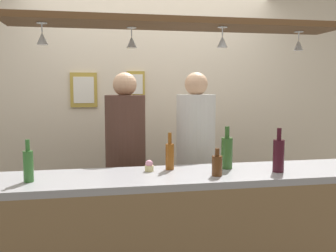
{
  "coord_description": "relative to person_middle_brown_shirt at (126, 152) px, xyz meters",
  "views": [
    {
      "loc": [
        -0.54,
        -2.75,
        1.58
      ],
      "look_at": [
        0.0,
        0.1,
        1.28
      ],
      "focal_mm": 40.2,
      "sensor_mm": 36.0,
      "label": 1
    }
  ],
  "objects": [
    {
      "name": "hanging_wineglass_center",
      "position": [
        1.18,
        -0.68,
        0.85
      ],
      "size": [
        0.07,
        0.07,
        0.13
      ],
      "color": "silver",
      "rests_on": "overhead_glass_rack"
    },
    {
      "name": "cupcake",
      "position": [
        0.11,
        -0.65,
        0.01
      ],
      "size": [
        0.06,
        0.06,
        0.08
      ],
      "color": "beige",
      "rests_on": "bar_counter"
    },
    {
      "name": "person_right_white_patterned_shirt",
      "position": [
        0.62,
        0.0,
        0.0
      ],
      "size": [
        0.34,
        0.34,
        1.71
      ],
      "color": "#2D334C",
      "rests_on": "ground_plane"
    },
    {
      "name": "hanging_wineglass_left",
      "position": [
        0.0,
        -0.64,
        0.85
      ],
      "size": [
        0.07,
        0.07,
        0.13
      ],
      "color": "silver",
      "rests_on": "overhead_glass_rack"
    },
    {
      "name": "bar_counter",
      "position": [
        0.31,
        -0.92,
        -0.35
      ],
      "size": [
        2.7,
        0.55,
        1.0
      ],
      "color": "#99999E",
      "rests_on": "ground_plane"
    },
    {
      "name": "back_wall",
      "position": [
        0.31,
        0.69,
        0.27
      ],
      "size": [
        4.4,
        0.06,
        2.6
      ],
      "primitive_type": "cube",
      "color": "beige",
      "rests_on": "ground_plane"
    },
    {
      "name": "bottle_beer_brown_stubby",
      "position": [
        0.53,
        -0.87,
        0.05
      ],
      "size": [
        0.07,
        0.07,
        0.18
      ],
      "color": "#512D14",
      "rests_on": "bar_counter"
    },
    {
      "name": "person_middle_brown_shirt",
      "position": [
        0.0,
        0.0,
        0.0
      ],
      "size": [
        0.34,
        0.34,
        1.7
      ],
      "color": "#2D334C",
      "rests_on": "ground_plane"
    },
    {
      "name": "bottle_champagne_green",
      "position": [
        0.66,
        -0.67,
        0.1
      ],
      "size": [
        0.08,
        0.08,
        0.3
      ],
      "color": "#2D5623",
      "rests_on": "bar_counter"
    },
    {
      "name": "picture_frame_crest",
      "position": [
        0.16,
        0.64,
        0.58
      ],
      "size": [
        0.18,
        0.02,
        0.26
      ],
      "color": "#B29338",
      "rests_on": "back_wall"
    },
    {
      "name": "picture_frame_caricature",
      "position": [
        -0.36,
        0.64,
        0.52
      ],
      "size": [
        0.26,
        0.02,
        0.34
      ],
      "color": "#B29338",
      "rests_on": "back_wall"
    },
    {
      "name": "bottle_beer_green_import",
      "position": [
        -0.65,
        -0.81,
        0.08
      ],
      "size": [
        0.06,
        0.06,
        0.26
      ],
      "color": "#336B2D",
      "rests_on": "bar_counter"
    },
    {
      "name": "hanging_wineglass_far_left",
      "position": [
        -0.55,
        -0.72,
        0.85
      ],
      "size": [
        0.07,
        0.07,
        0.13
      ],
      "color": "silver",
      "rests_on": "overhead_glass_rack"
    },
    {
      "name": "overhead_glass_rack",
      "position": [
        0.31,
        -0.71,
        0.96
      ],
      "size": [
        2.2,
        0.36,
        0.04
      ],
      "primitive_type": "cube",
      "color": "brown"
    },
    {
      "name": "bottle_beer_amber_tall",
      "position": [
        0.26,
        -0.62,
        0.08
      ],
      "size": [
        0.06,
        0.06,
        0.26
      ],
      "color": "brown",
      "rests_on": "bar_counter"
    },
    {
      "name": "bottle_wine_dark_red",
      "position": [
        0.97,
        -0.84,
        0.1
      ],
      "size": [
        0.08,
        0.08,
        0.3
      ],
      "color": "#380F19",
      "rests_on": "bar_counter"
    },
    {
      "name": "hanging_wineglass_center_left",
      "position": [
        0.58,
        -0.77,
        0.85
      ],
      "size": [
        0.07,
        0.07,
        0.13
      ],
      "color": "silver",
      "rests_on": "overhead_glass_rack"
    }
  ]
}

